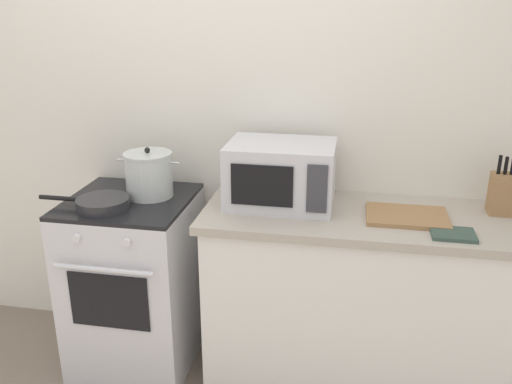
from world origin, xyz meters
TOP-DOWN VIEW (x-y plane):
  - back_wall at (0.30, 0.97)m, footprint 4.40×0.10m
  - lower_cabinet_right at (0.90, 0.62)m, footprint 1.64×0.56m
  - countertop_right at (0.90, 0.62)m, footprint 1.70×0.60m
  - stove at (-0.35, 0.60)m, footprint 0.60×0.64m
  - stock_pot at (-0.26, 0.67)m, footprint 0.32×0.24m
  - frying_pan at (-0.42, 0.46)m, footprint 0.45×0.25m
  - microwave at (0.40, 0.68)m, footprint 0.50×0.37m
  - cutting_board at (0.99, 0.60)m, footprint 0.36×0.26m
  - knife_block at (1.42, 0.74)m, footprint 0.13×0.10m
  - oven_mitt at (1.16, 0.44)m, footprint 0.18×0.14m

SIDE VIEW (x-z plane):
  - lower_cabinet_right at x=0.90m, z-range 0.00..0.88m
  - stove at x=-0.35m, z-range 0.00..0.92m
  - countertop_right at x=0.90m, z-range 0.88..0.92m
  - oven_mitt at x=1.16m, z-range 0.92..0.94m
  - cutting_board at x=0.99m, z-range 0.92..0.94m
  - frying_pan at x=-0.42m, z-range 0.92..0.97m
  - knife_block at x=1.42m, z-range 0.88..1.16m
  - stock_pot at x=-0.26m, z-range 0.91..1.16m
  - microwave at x=0.40m, z-range 0.92..1.22m
  - back_wall at x=0.30m, z-range 0.00..2.50m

